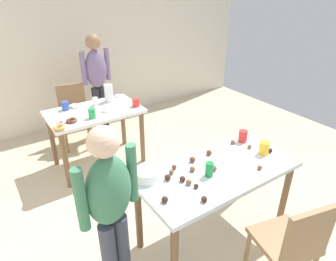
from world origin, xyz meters
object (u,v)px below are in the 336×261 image
(dining_table_far, at_px, (95,119))
(mixing_bowl, at_px, (147,175))
(chair_far_table, at_px, (74,112))
(soda_can, at_px, (209,169))
(pitcher_far, at_px, (109,93))
(dining_table_near, at_px, (217,180))
(chair_near_table, at_px, (293,242))
(person_girl_near, at_px, (111,207))
(person_adult_far, at_px, (97,78))

(dining_table_far, height_order, mixing_bowl, mixing_bowl)
(dining_table_far, relative_size, chair_far_table, 1.27)
(soda_can, distance_m, pitcher_far, 1.96)
(dining_table_near, distance_m, chair_near_table, 0.72)
(person_girl_near, distance_m, pitcher_far, 2.14)
(dining_table_near, xyz_separation_m, mixing_bowl, (-0.56, 0.21, 0.14))
(soda_can, relative_size, pitcher_far, 0.55)
(person_adult_far, height_order, soda_can, person_adult_far)
(dining_table_near, bearing_deg, chair_far_table, 100.53)
(chair_near_table, relative_size, soda_can, 7.13)
(pitcher_far, bearing_deg, chair_far_table, 123.15)
(dining_table_near, bearing_deg, pitcher_far, 93.51)
(dining_table_near, bearing_deg, dining_table_far, 102.67)
(chair_far_table, distance_m, person_girl_near, 2.56)
(dining_table_far, xyz_separation_m, person_girl_near, (-0.57, -1.79, 0.21))
(dining_table_near, xyz_separation_m, pitcher_far, (-0.12, 1.94, 0.21))
(dining_table_near, relative_size, mixing_bowl, 7.51)
(person_girl_near, xyz_separation_m, pitcher_far, (0.85, 1.96, 0.01))
(chair_near_table, relative_size, pitcher_far, 3.90)
(chair_near_table, bearing_deg, chair_far_table, 99.89)
(person_girl_near, relative_size, soda_can, 11.71)
(dining_table_near, height_order, mixing_bowl, mixing_bowl)
(chair_far_table, distance_m, soda_can, 2.52)
(soda_can, xyz_separation_m, pitcher_far, (0.00, 1.96, 0.05))
(person_girl_near, bearing_deg, mixing_bowl, 30.12)
(chair_near_table, distance_m, soda_can, 0.78)
(dining_table_far, height_order, chair_near_table, chair_near_table)
(dining_table_near, distance_m, dining_table_far, 1.81)
(dining_table_far, xyz_separation_m, person_adult_far, (0.35, 0.73, 0.28))
(dining_table_far, xyz_separation_m, pitcher_far, (0.28, 0.18, 0.23))
(dining_table_far, bearing_deg, person_adult_far, 64.66)
(dining_table_far, height_order, person_girl_near, person_girl_near)
(chair_near_table, bearing_deg, mixing_bowl, 125.74)
(chair_near_table, xyz_separation_m, pitcher_far, (-0.21, 2.64, 0.37))
(mixing_bowl, bearing_deg, dining_table_far, 83.88)
(chair_near_table, xyz_separation_m, soda_can, (-0.22, 0.68, 0.31))
(dining_table_far, height_order, pitcher_far, pitcher_far)
(soda_can, bearing_deg, person_adult_far, 88.35)
(person_girl_near, bearing_deg, pitcher_far, 66.61)
(dining_table_near, xyz_separation_m, soda_can, (-0.12, -0.02, 0.16))
(mixing_bowl, distance_m, pitcher_far, 1.79)
(chair_near_table, bearing_deg, soda_can, 107.59)
(mixing_bowl, bearing_deg, dining_table_near, -20.61)
(person_adult_far, relative_size, mixing_bowl, 8.28)
(person_girl_near, relative_size, pitcher_far, 6.40)
(dining_table_near, relative_size, pitcher_far, 6.17)
(dining_table_near, height_order, person_girl_near, person_girl_near)
(dining_table_far, bearing_deg, chair_near_table, -78.75)
(dining_table_far, bearing_deg, chair_far_table, 94.98)
(chair_far_table, bearing_deg, dining_table_far, -85.02)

